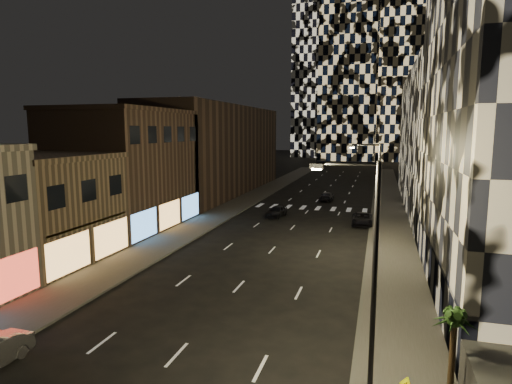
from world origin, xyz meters
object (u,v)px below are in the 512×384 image
Objects in this scene: streetlight_far at (375,191)px; palm_tree at (454,325)px; car_dark_oncoming at (327,196)px; car_dark_rightlane at (362,219)px; streetlight_near at (368,265)px; car_dark_midlane at (277,211)px.

palm_tree is at bearing -80.74° from streetlight_far.
car_dark_oncoming is 16.18m from car_dark_rightlane.
streetlight_near reaches higher than palm_tree.
car_dark_oncoming is 0.93× the size of car_dark_rightlane.
streetlight_far is at bearing -85.51° from car_dark_rightlane.
car_dark_oncoming is at bearing 108.04° from car_dark_rightlane.
streetlight_far is 2.50× the size of palm_tree.
palm_tree is (14.39, -32.15, 2.44)m from car_dark_midlane.
car_dark_midlane is at bearing 114.12° from palm_tree.
car_dark_oncoming is at bearing 80.30° from car_dark_midlane.
car_dark_rightlane is at bearing 92.47° from streetlight_near.
car_dark_rightlane is 1.28× the size of palm_tree.
streetlight_near is at bearing -167.42° from palm_tree.
streetlight_near is 1.00× the size of streetlight_far.
streetlight_near reaches higher than car_dark_rightlane.
streetlight_far is 27.86m from car_dark_oncoming.
car_dark_oncoming is at bearing 98.52° from streetlight_near.
streetlight_near reaches higher than car_dark_midlane.
palm_tree is at bearing -83.95° from car_dark_rightlane.
streetlight_near is at bearing -63.48° from car_dark_midlane.
streetlight_near is 35.04m from car_dark_midlane.
streetlight_far is 12.40m from car_dark_rightlane.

